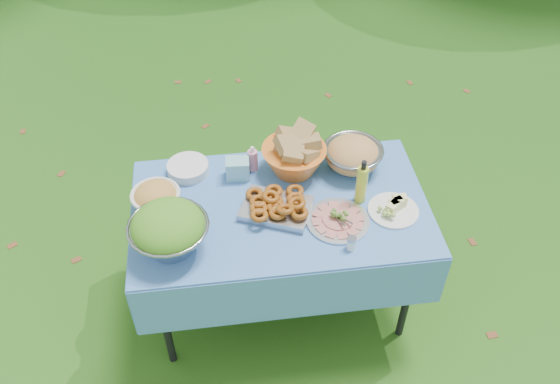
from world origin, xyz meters
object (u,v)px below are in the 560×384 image
(plate_stack, at_px, (188,168))
(oil_bottle, at_px, (362,181))
(salad_bowl, at_px, (168,230))
(bread_bowl, at_px, (294,154))
(picnic_table, at_px, (280,255))
(pasta_bowl_steel, at_px, (353,154))
(charcuterie_platter, at_px, (338,216))

(plate_stack, distance_m, oil_bottle, 0.91)
(salad_bowl, distance_m, bread_bowl, 0.78)
(picnic_table, xyz_separation_m, bread_bowl, (0.10, 0.25, 0.49))
(picnic_table, bearing_deg, pasta_bowl_steel, 30.54)
(plate_stack, xyz_separation_m, oil_bottle, (0.84, -0.32, 0.10))
(picnic_table, xyz_separation_m, plate_stack, (-0.45, 0.31, 0.41))
(picnic_table, relative_size, oil_bottle, 5.80)
(bread_bowl, bearing_deg, salad_bowl, -144.37)
(picnic_table, xyz_separation_m, salad_bowl, (-0.53, -0.20, 0.50))
(bread_bowl, xyz_separation_m, pasta_bowl_steel, (0.31, -0.01, -0.03))
(salad_bowl, relative_size, pasta_bowl_steel, 1.17)
(bread_bowl, distance_m, charcuterie_platter, 0.43)
(salad_bowl, bearing_deg, charcuterie_platter, 4.48)
(salad_bowl, height_order, charcuterie_platter, salad_bowl)
(charcuterie_platter, height_order, oil_bottle, oil_bottle)
(bread_bowl, relative_size, pasta_bowl_steel, 1.08)
(plate_stack, bearing_deg, salad_bowl, -99.53)
(plate_stack, distance_m, charcuterie_platter, 0.84)
(picnic_table, distance_m, salad_bowl, 0.76)
(bread_bowl, distance_m, pasta_bowl_steel, 0.31)
(picnic_table, relative_size, pasta_bowl_steel, 4.69)
(picnic_table, height_order, oil_bottle, oil_bottle)
(salad_bowl, bearing_deg, pasta_bowl_steel, 25.31)
(picnic_table, distance_m, oil_bottle, 0.64)
(plate_stack, height_order, charcuterie_platter, charcuterie_platter)
(salad_bowl, bearing_deg, plate_stack, 80.47)
(charcuterie_platter, distance_m, oil_bottle, 0.21)
(plate_stack, relative_size, charcuterie_platter, 0.71)
(salad_bowl, xyz_separation_m, charcuterie_platter, (0.79, 0.06, -0.08))
(picnic_table, height_order, plate_stack, plate_stack)
(picnic_table, relative_size, charcuterie_platter, 4.77)
(salad_bowl, height_order, plate_stack, salad_bowl)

